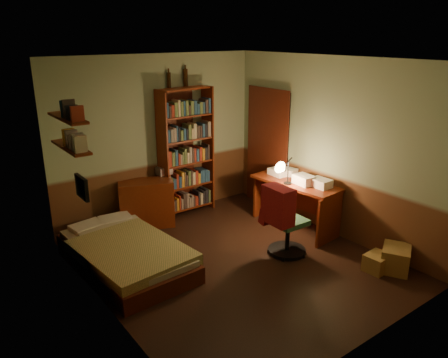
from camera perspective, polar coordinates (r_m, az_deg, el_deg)
floor at (r=5.90m, az=1.48°, el=-10.91°), size 3.50×4.00×0.02m
ceiling at (r=5.14m, az=1.73°, el=15.43°), size 3.50×4.00×0.02m
wall_back at (r=7.01m, az=-8.66°, el=5.24°), size 3.50×0.02×2.60m
wall_left at (r=4.56m, az=-16.11°, el=-2.63°), size 0.02×4.00×2.60m
wall_right at (r=6.57m, az=13.79°, el=4.02°), size 0.02×4.00×2.60m
wall_front at (r=4.09m, az=19.35°, el=-5.46°), size 3.50×0.02×2.60m
doorway at (r=7.48m, az=5.80°, el=3.84°), size 0.06×0.90×2.00m
door_trim at (r=7.46m, az=5.60°, el=3.80°), size 0.02×0.98×2.08m
bed at (r=5.83m, az=-12.83°, el=-8.41°), size 1.14×2.02×0.59m
dresser at (r=6.91m, az=-10.07°, el=-3.15°), size 0.92×0.70×0.73m
mini_stereo at (r=7.05m, az=-7.84°, el=1.08°), size 0.23×0.18×0.12m
bookshelf at (r=7.14m, az=-4.96°, el=3.48°), size 0.92×0.39×2.08m
bottle_left at (r=6.92m, az=-7.21°, el=12.69°), size 0.07×0.07×0.23m
bottle_right at (r=7.07m, az=-5.04°, el=13.04°), size 0.08×0.08×0.27m
desk at (r=6.84m, az=9.27°, el=-3.27°), size 0.71×1.45×0.75m
paper_stack at (r=6.99m, az=8.39°, el=0.97°), size 0.24×0.30×0.10m
desk_lamp at (r=6.48m, az=8.42°, el=2.06°), size 0.23×0.23×0.65m
office_chair at (r=5.95m, az=8.44°, el=-4.79°), size 0.56×0.50×1.10m
red_jacket at (r=5.67m, az=5.11°, el=2.78°), size 0.38×0.48×0.51m
wall_shelf_lower at (r=5.51m, az=-19.38°, el=3.95°), size 0.20×0.90×0.03m
wall_shelf_upper at (r=5.44m, az=-19.78°, el=7.52°), size 0.20×0.90×0.03m
framed_picture at (r=5.12m, az=-18.08°, el=-1.07°), size 0.04×0.32×0.26m
cardboard_box_a at (r=6.06m, az=21.51°, el=-9.66°), size 0.52×0.49×0.31m
cardboard_box_b at (r=5.99m, az=19.39°, el=-10.25°), size 0.33×0.28×0.22m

